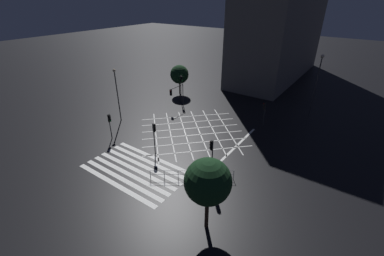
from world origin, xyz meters
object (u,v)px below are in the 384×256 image
Objects in this scene: traffic_light_median_south at (154,132)px; street_lamp_east at (318,76)px; traffic_light_se_main at (212,153)px; street_tree_near at (208,182)px; street_tree_far at (179,74)px; traffic_light_nw_cross at (176,92)px; traffic_light_sw_main at (110,121)px; traffic_light_nw_main at (181,84)px; street_lamp_west at (117,89)px; traffic_light_ne_main at (264,109)px.

street_lamp_east is (11.72, 20.24, 3.41)m from traffic_light_median_south.
traffic_light_se_main is 0.73× the size of street_tree_near.
street_tree_near is 1.20× the size of street_tree_far.
traffic_light_se_main is at bearing 48.68° from traffic_light_nw_cross.
traffic_light_sw_main is at bearing 0.50° from traffic_light_se_main.
street_tree_near is at bearing -48.59° from street_tree_far.
street_lamp_east is at bearing -30.06° from traffic_light_median_south.
traffic_light_se_main is 18.01m from traffic_light_nw_cross.
traffic_light_median_south is (6.86, -13.87, -0.51)m from traffic_light_nw_main.
street_lamp_east is 21.75m from street_tree_far.
street_lamp_west is 1.44× the size of street_tree_far.
traffic_light_median_south reaches higher than traffic_light_ne_main.
street_lamp_east is at bearing 48.75° from traffic_light_sw_main.
street_tree_near reaches higher than traffic_light_sw_main.
street_lamp_west reaches higher than street_tree_far.
traffic_light_sw_main is 12.03m from traffic_light_nw_cross.
street_lamp_east is (4.49, 6.72, 3.67)m from traffic_light_ne_main.
street_lamp_west is at bearing -90.63° from street_tree_far.
street_lamp_east reaches higher than street_tree_near.
traffic_light_median_south reaches higher than traffic_light_nw_cross.
street_lamp_east is 1.46× the size of street_tree_near.
street_lamp_west is at bearing 127.40° from traffic_light_sw_main.
street_tree_near is at bearing -118.18° from traffic_light_median_south.
traffic_light_median_south is at bearing -4.10° from traffic_light_se_main.
traffic_light_nw_main is at bearing -48.48° from street_tree_far.
traffic_light_median_south is 12.83m from traffic_light_nw_cross.
street_tree_near is 29.95m from street_tree_far.
street_lamp_west is 21.86m from street_tree_near.
street_lamp_west is at bearing -13.07° from traffic_light_se_main.
traffic_light_nw_main reaches higher than traffic_light_median_south.
traffic_light_ne_main is 0.45× the size of street_lamp_west.
traffic_light_nw_main reaches higher than traffic_light_ne_main.
traffic_light_median_south is at bearing -60.46° from street_tree_far.
street_lamp_east is at bearing -123.77° from traffic_light_ne_main.
traffic_light_ne_main is at bearing 45.71° from traffic_light_sw_main.
street_tree_near reaches higher than traffic_light_nw_cross.
traffic_light_sw_main is at bearing -131.25° from street_lamp_east.
traffic_light_nw_main is 1.00× the size of traffic_light_se_main.
street_tree_far is at bearing -45.61° from traffic_light_se_main.
traffic_light_se_main reaches higher than traffic_light_sw_main.
traffic_light_median_south is 0.42× the size of street_lamp_east.
street_tree_near is (16.78, -4.78, 2.02)m from traffic_light_sw_main.
traffic_light_median_south is 6.66m from traffic_light_sw_main.
traffic_light_median_south is at bearing 5.72° from traffic_light_sw_main.
street_tree_far is (-19.80, 22.45, -0.89)m from street_tree_near.
street_lamp_east is (4.17, 20.78, 2.90)m from traffic_light_se_main.
street_tree_far is (0.15, 13.53, -1.20)m from street_lamp_west.
street_lamp_east is at bearing 37.93° from street_lamp_west.
traffic_light_nw_cross is at bearing -153.32° from street_lamp_east.
street_tree_far is at bearing -147.13° from traffic_light_nw_cross.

